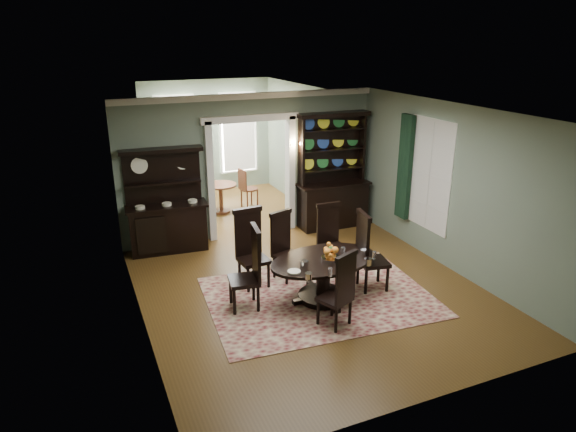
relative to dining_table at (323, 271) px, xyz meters
name	(u,v)px	position (x,y,z in m)	size (l,w,h in m)	color
room	(312,202)	(-0.06, 0.34, 1.07)	(5.51, 6.01, 3.01)	brown
parlor	(218,143)	(-0.06, 5.82, 1.01)	(3.51, 3.50, 3.01)	brown
doorway_trim	(251,160)	(-0.06, 3.29, 1.12)	(2.08, 0.25, 2.57)	silver
right_window	(417,171)	(2.64, 1.22, 1.10)	(0.15, 1.47, 2.12)	white
wall_sconce	(295,145)	(0.89, 3.14, 1.39)	(0.27, 0.21, 0.21)	#B98831
rug	(319,297)	(-0.03, 0.08, -0.50)	(3.61, 2.62, 0.01)	maroon
dining_table	(323,271)	(0.00, 0.00, 0.00)	(1.94, 1.87, 0.72)	black
centerpiece	(331,256)	(0.08, -0.09, 0.29)	(1.54, 0.99, 0.25)	white
chair_far_left	(251,245)	(-0.88, 1.01, 0.21)	(0.54, 0.51, 1.36)	black
chair_far_mid	(284,243)	(-0.26, 1.02, 0.14)	(0.56, 0.55, 1.22)	black
chair_far_right	(330,234)	(0.67, 1.06, 0.15)	(0.48, 0.44, 1.24)	black
chair_end_left	(251,266)	(-1.16, 0.23, 0.21)	(0.54, 0.56, 1.35)	black
chair_end_right	(367,250)	(0.84, 0.04, 0.22)	(0.56, 0.58, 1.38)	black
chair_near	(341,288)	(-0.16, -0.86, 0.14)	(0.58, 0.57, 1.21)	black
sideboard	(167,216)	(-1.91, 3.05, 0.22)	(1.61, 0.68, 2.06)	black
welsh_dresser	(332,186)	(1.75, 3.02, 0.42)	(1.64, 0.63, 2.54)	black
parlor_table	(221,194)	(-0.30, 4.85, -0.04)	(0.77, 0.77, 0.71)	#522917
parlor_chair_left	(204,190)	(-0.65, 5.13, 0.03)	(0.44, 0.42, 0.99)	#522917
parlor_chair_right	(247,187)	(0.39, 4.94, 0.03)	(0.45, 0.43, 1.00)	#522917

